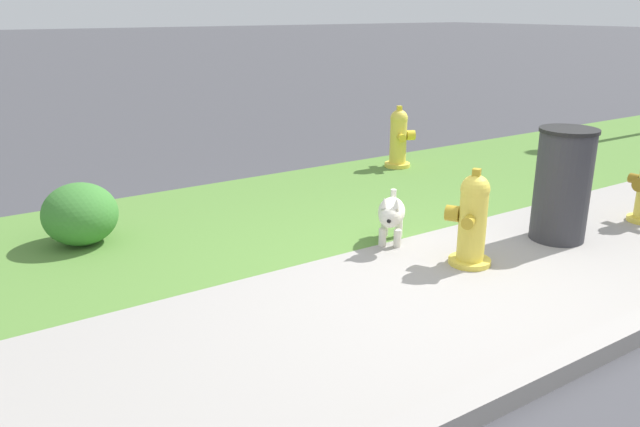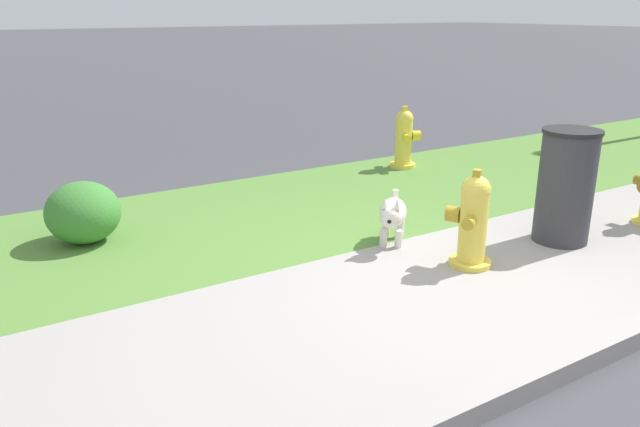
# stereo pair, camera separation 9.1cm
# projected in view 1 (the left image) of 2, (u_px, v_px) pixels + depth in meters

# --- Properties ---
(ground_plane) EXTENTS (120.00, 120.00, 0.00)m
(ground_plane) POSITION_uv_depth(u_px,v_px,m) (456.00, 291.00, 4.28)
(ground_plane) COLOR #424247
(sidewalk_pavement) EXTENTS (18.00, 1.92, 0.01)m
(sidewalk_pavement) POSITION_uv_depth(u_px,v_px,m) (456.00, 290.00, 4.27)
(sidewalk_pavement) COLOR #9E9993
(sidewalk_pavement) RESTS_ON ground
(grass_verge) EXTENTS (18.00, 2.49, 0.01)m
(grass_verge) POSITION_uv_depth(u_px,v_px,m) (291.00, 208.00, 6.02)
(grass_verge) COLOR #568438
(grass_verge) RESTS_ON ground
(street_curb) EXTENTS (18.00, 0.16, 0.12)m
(street_curb) POSITION_uv_depth(u_px,v_px,m) (593.00, 349.00, 3.43)
(street_curb) COLOR #9E9993
(street_curb) RESTS_ON ground
(fire_hydrant_at_driveway) EXTENTS (0.38, 0.36, 0.75)m
(fire_hydrant_at_driveway) POSITION_uv_depth(u_px,v_px,m) (472.00, 220.00, 4.60)
(fire_hydrant_at_driveway) COLOR yellow
(fire_hydrant_at_driveway) RESTS_ON ground
(fire_hydrant_mid_block) EXTENTS (0.36, 0.38, 0.74)m
(fire_hydrant_mid_block) POSITION_uv_depth(u_px,v_px,m) (399.00, 138.00, 7.50)
(fire_hydrant_mid_block) COLOR yellow
(fire_hydrant_mid_block) RESTS_ON ground
(small_white_dog) EXTENTS (0.47, 0.49, 0.46)m
(small_white_dog) POSITION_uv_depth(u_px,v_px,m) (391.00, 214.00, 5.04)
(small_white_dog) COLOR silver
(small_white_dog) RESTS_ON ground
(trash_bin) EXTENTS (0.46, 0.46, 0.94)m
(trash_bin) POSITION_uv_depth(u_px,v_px,m) (562.00, 185.00, 5.07)
(trash_bin) COLOR #333338
(trash_bin) RESTS_ON ground
(shrub_bush_mid_verge) EXTENTS (0.60, 0.60, 0.51)m
(shrub_bush_mid_verge) POSITION_uv_depth(u_px,v_px,m) (80.00, 214.00, 5.05)
(shrub_bush_mid_verge) COLOR #3D7F33
(shrub_bush_mid_verge) RESTS_ON ground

